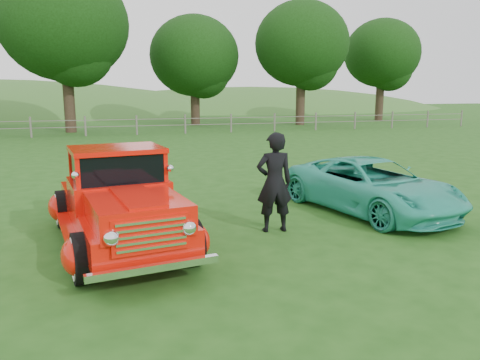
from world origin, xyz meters
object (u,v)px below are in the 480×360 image
object	(u,v)px
tree_far_east	(382,53)
tree_mid_east	(302,44)
teal_sedan	(372,186)
tree_near_east	(194,56)
tree_near_west	(64,23)
red_pickup	(118,202)
man	(274,182)

from	to	relation	value
tree_far_east	tree_mid_east	bearing A→B (deg)	-161.57
teal_sedan	tree_near_east	bearing A→B (deg)	74.68
tree_near_west	red_pickup	distance (m)	24.86
tree_near_west	red_pickup	bearing A→B (deg)	-84.68
red_pickup	man	distance (m)	2.96
tree_near_west	tree_near_east	world-z (taller)	tree_near_west
tree_mid_east	tree_near_west	bearing A→B (deg)	-173.29
red_pickup	man	xyz separation A→B (m)	(2.95, 0.00, 0.18)
tree_near_east	tree_far_east	bearing A→B (deg)	3.37
teal_sedan	man	xyz separation A→B (m)	(-2.63, -0.75, 0.37)
tree_near_west	man	xyz separation A→B (m)	(5.19, -24.01, -5.82)
tree_near_east	man	distance (m)	28.59
tree_near_east	tree_far_east	distance (m)	17.04
tree_near_east	tree_far_east	world-z (taller)	tree_far_east
man	tree_near_west	bearing A→B (deg)	-72.95
teal_sedan	tree_far_east	bearing A→B (deg)	44.41
tree_near_east	red_pickup	bearing A→B (deg)	-103.57
red_pickup	tree_mid_east	bearing A→B (deg)	51.59
tree_near_west	tree_mid_east	bearing A→B (deg)	6.71
man	tree_near_east	bearing A→B (deg)	-92.89
tree_near_west	man	bearing A→B (deg)	-77.81
tree_near_east	teal_sedan	size ratio (longest dim) A/B	1.90
tree_near_west	teal_sedan	bearing A→B (deg)	-71.43
tree_near_west	red_pickup	size ratio (longest dim) A/B	2.01
tree_near_east	man	world-z (taller)	tree_near_east
tree_near_east	tree_far_east	xyz separation A→B (m)	(17.00, 1.00, 0.61)
tree_near_east	tree_mid_east	bearing A→B (deg)	-14.04
man	tree_mid_east	bearing A→B (deg)	-109.56
tree_far_east	tree_near_east	bearing A→B (deg)	-176.63
tree_far_east	man	distance (m)	36.04
tree_mid_east	teal_sedan	bearing A→B (deg)	-109.98
tree_mid_east	red_pickup	size ratio (longest dim) A/B	1.82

